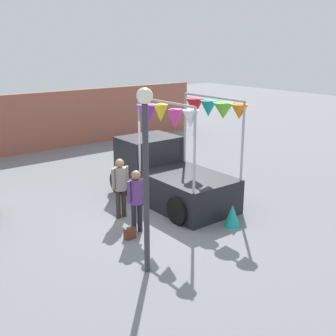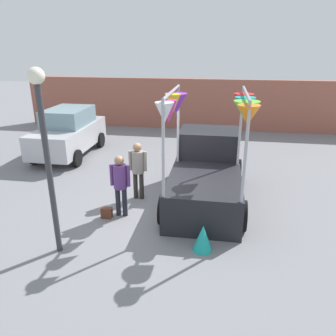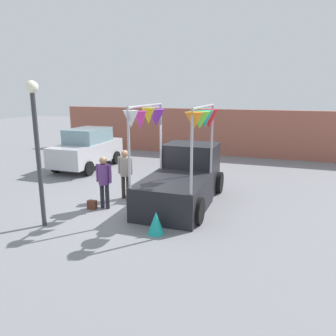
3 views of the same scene
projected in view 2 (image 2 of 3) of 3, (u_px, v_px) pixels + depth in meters
ground_plane at (158, 209)px, 9.04m from camera, size 60.00×60.00×0.00m
vendor_truck at (207, 168)px, 9.40m from camera, size 2.57×4.04×3.22m
parked_car at (69, 132)px, 13.16m from camera, size 1.88×4.00×1.88m
person_customer at (120, 180)px, 8.34m from camera, size 0.53×0.34×1.66m
person_vendor at (138, 165)px, 9.30m from camera, size 0.53×0.34×1.69m
handbag at (107, 213)px, 8.51m from camera, size 0.28×0.16×0.28m
street_lamp at (45, 139)px, 6.32m from camera, size 0.32×0.32×3.88m
brick_boundary_wall at (191, 104)px, 17.26m from camera, size 18.00×0.36×2.60m
folded_kite_bundle_teal at (203, 238)px, 7.12m from camera, size 0.47×0.47×0.60m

